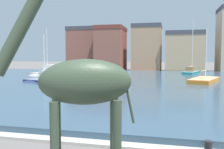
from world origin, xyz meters
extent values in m
cube|color=#334C60|center=(0.00, 27.62, 0.18)|extent=(83.43, 41.72, 0.37)
cube|color=#ADA89E|center=(0.00, 6.51, 0.06)|extent=(83.43, 0.50, 0.12)
ellipsoid|color=#3D4C38|center=(2.70, 2.82, 2.63)|extent=(1.90, 1.26, 0.88)
cylinder|color=#3D4C38|center=(1.66, 2.43, 3.73)|extent=(1.22, 0.66, 1.97)
cylinder|color=#3D4C38|center=(3.49, 3.12, 2.27)|extent=(0.25, 0.14, 0.93)
cube|color=navy|center=(-9.87, 24.76, 0.28)|extent=(3.74, 5.50, 0.57)
ellipsoid|color=navy|center=(-10.59, 22.48, 0.28)|extent=(2.54, 2.31, 0.54)
cube|color=slate|center=(-9.87, 24.76, 0.60)|extent=(3.67, 5.39, 0.06)
cube|color=silver|center=(-9.76, 25.12, 1.05)|extent=(2.09, 2.17, 0.85)
cylinder|color=silver|center=(-9.99, 24.40, 3.13)|extent=(0.12, 0.12, 5.14)
cylinder|color=silver|center=(-9.72, 25.24, 1.47)|extent=(0.60, 1.70, 0.08)
cube|color=#939399|center=(-14.88, 34.97, 0.32)|extent=(2.89, 7.54, 0.64)
ellipsoid|color=#939399|center=(-15.26, 31.50, 0.32)|extent=(2.17, 2.76, 0.61)
cube|color=#B1B1B5|center=(-14.88, 34.97, 0.67)|extent=(2.83, 7.39, 0.06)
cube|color=silver|center=(-14.82, 35.52, 1.26)|extent=(1.75, 2.72, 1.11)
cylinder|color=silver|center=(-14.94, 34.42, 4.14)|extent=(0.12, 0.12, 6.99)
cylinder|color=silver|center=(-14.80, 35.70, 1.54)|extent=(0.36, 2.57, 0.08)
cube|color=teal|center=(7.77, 41.12, 0.33)|extent=(3.33, 5.75, 0.67)
ellipsoid|color=teal|center=(8.59, 43.60, 0.33)|extent=(2.05, 2.30, 0.64)
cube|color=#6EA5A8|center=(7.77, 41.12, 0.70)|extent=(3.26, 5.63, 0.06)
cube|color=#9E7047|center=(7.64, 40.73, 1.11)|extent=(1.73, 2.20, 0.77)
cylinder|color=silver|center=(7.90, 41.51, 4.98)|extent=(0.12, 0.12, 8.63)
cylinder|color=silver|center=(7.60, 40.60, 1.57)|extent=(0.68, 1.85, 0.08)
cube|color=orange|center=(7.99, 26.78, 0.37)|extent=(4.06, 6.37, 0.74)
ellipsoid|color=orange|center=(8.96, 29.45, 0.37)|extent=(2.53, 2.63, 0.70)
cube|color=#E2A56E|center=(7.99, 26.78, 0.77)|extent=(3.98, 6.24, 0.06)
cylinder|color=silver|center=(8.14, 27.20, 3.51)|extent=(0.12, 0.12, 5.54)
cylinder|color=silver|center=(7.78, 26.21, 1.64)|extent=(0.79, 2.00, 0.08)
cylinder|color=#232326|center=(5.48, 6.36, 0.25)|extent=(0.24, 0.24, 0.50)
cube|color=#8E5142|center=(-15.21, 54.15, 4.64)|extent=(7.80, 6.11, 9.28)
cube|color=#42424C|center=(-15.21, 54.15, 9.68)|extent=(7.96, 6.23, 0.80)
cube|color=#8E5142|center=(-8.54, 51.80, 4.49)|extent=(5.91, 7.60, 8.98)
cube|color=brown|center=(-8.54, 51.80, 9.38)|extent=(6.03, 7.75, 0.80)
cube|color=tan|center=(-0.67, 52.99, 4.66)|extent=(6.17, 6.46, 9.32)
cube|color=#42424C|center=(-0.67, 52.99, 9.72)|extent=(6.30, 6.59, 0.80)
cube|color=tan|center=(7.21, 52.24, 3.78)|extent=(7.63, 7.30, 7.57)
cube|color=#42424C|center=(7.21, 52.24, 7.97)|extent=(7.78, 7.44, 0.80)
camera|label=1|loc=(4.26, -1.60, 3.11)|focal=39.37mm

